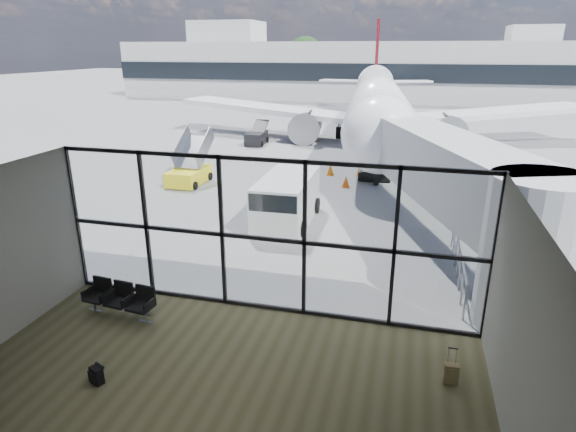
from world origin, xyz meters
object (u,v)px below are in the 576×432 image
at_px(backpack, 96,375).
at_px(airliner, 377,100).
at_px(suitcase, 451,374).
at_px(mobile_stairs, 189,173).
at_px(belt_loader, 257,137).
at_px(service_van, 286,200).
at_px(seating_row, 121,297).

bearing_deg(backpack, airliner, 108.52).
distance_m(suitcase, mobile_stairs, 19.40).
bearing_deg(mobile_stairs, belt_loader, 89.61).
bearing_deg(suitcase, mobile_stairs, 129.66).
bearing_deg(belt_loader, backpack, -83.12).
xyz_separation_m(backpack, mobile_stairs, (-5.46, 16.23, 0.35)).
bearing_deg(belt_loader, mobile_stairs, -94.13).
height_order(service_van, mobile_stairs, mobile_stairs).
distance_m(suitcase, belt_loader, 29.37).
bearing_deg(suitcase, belt_loader, 113.40).
distance_m(service_van, mobile_stairs, 8.48).
xyz_separation_m(backpack, suitcase, (7.76, 2.03, 0.04)).
xyz_separation_m(airliner, belt_loader, (-8.74, -5.30, -2.54)).
height_order(airliner, service_van, airliner).
height_order(suitcase, airliner, airliner).
distance_m(service_van, belt_loader, 18.29).
bearing_deg(seating_row, backpack, -61.82).
distance_m(seating_row, suitcase, 8.95).
relative_size(seating_row, backpack, 4.79).
height_order(backpack, belt_loader, belt_loader).
bearing_deg(belt_loader, service_van, -71.90).
bearing_deg(backpack, suitcase, 38.80).
height_order(service_van, belt_loader, service_van).
height_order(seating_row, suitcase, seating_row).
xyz_separation_m(backpack, airliner, (3.31, 33.57, 2.88)).
bearing_deg(seating_row, airliner, 87.82).
bearing_deg(seating_row, service_van, 79.11).
bearing_deg(backpack, seating_row, 136.26).
distance_m(backpack, suitcase, 8.02).
bearing_deg(service_van, mobile_stairs, 143.48).
bearing_deg(airliner, backpack, -100.98).
distance_m(belt_loader, mobile_stairs, 12.04).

